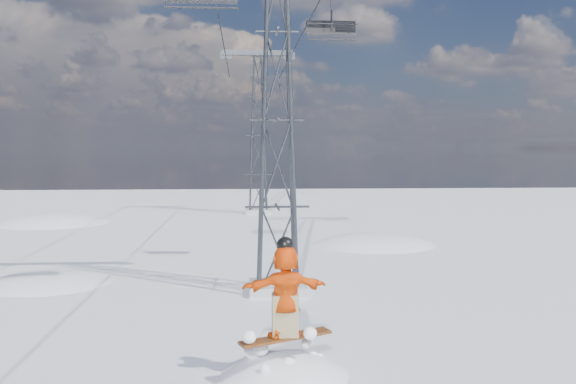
{
  "coord_description": "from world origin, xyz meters",
  "views": [
    {
      "loc": [
        -0.3,
        -12.28,
        4.61
      ],
      "look_at": [
        0.84,
        3.72,
        3.51
      ],
      "focal_mm": 40.0,
      "sensor_mm": 36.0,
      "label": 1
    }
  ],
  "objects": [
    {
      "name": "ground",
      "position": [
        0.0,
        0.0,
        0.0
      ],
      "size": [
        120.0,
        120.0,
        0.0
      ],
      "primitive_type": "plane",
      "color": "white",
      "rests_on": "ground"
    },
    {
      "name": "lift_tower_near",
      "position": [
        0.8,
        8.0,
        5.47
      ],
      "size": [
        5.2,
        1.8,
        11.43
      ],
      "color": "#999999",
      "rests_on": "ground"
    },
    {
      "name": "lift_tower_far",
      "position": [
        0.8,
        33.0,
        5.47
      ],
      "size": [
        5.2,
        1.8,
        11.43
      ],
      "color": "#999999",
      "rests_on": "ground"
    },
    {
      "name": "lift_chair_mid",
      "position": [
        3.0,
        11.57,
        9.0
      ],
      "size": [
        1.86,
        0.53,
        2.31
      ],
      "color": "black",
      "rests_on": "ground"
    },
    {
      "name": "haul_cables",
      "position": [
        0.8,
        19.5,
        10.85
      ],
      "size": [
        4.46,
        51.0,
        0.06
      ],
      "color": "black",
      "rests_on": "ground"
    }
  ]
}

